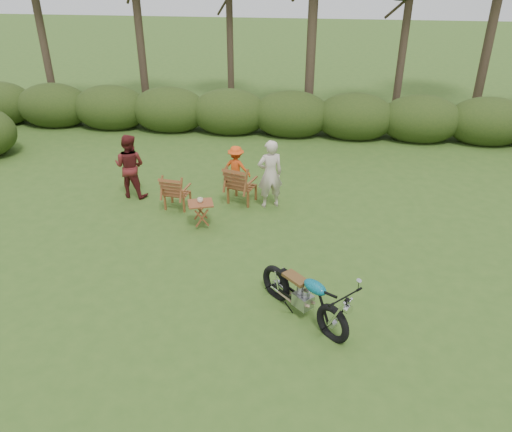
# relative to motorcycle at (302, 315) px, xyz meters

# --- Properties ---
(ground) EXTENTS (80.00, 80.00, 0.00)m
(ground) POSITION_rel_motorcycle_xyz_m (-0.78, 0.08, 0.00)
(ground) COLOR #31511B
(ground) RESTS_ON ground
(tree_line) EXTENTS (22.52, 11.62, 8.14)m
(tree_line) POSITION_rel_motorcycle_xyz_m (-0.28, 9.82, 3.81)
(tree_line) COLOR #36291D
(tree_line) RESTS_ON ground
(motorcycle) EXTENTS (1.82, 1.80, 1.06)m
(motorcycle) POSITION_rel_motorcycle_xyz_m (0.00, 0.00, 0.00)
(motorcycle) COLOR #0E9AB8
(motorcycle) RESTS_ON ground
(lawn_chair_right) EXTENTS (0.82, 0.82, 0.95)m
(lawn_chair_right) POSITION_rel_motorcycle_xyz_m (-1.60, 4.00, 0.00)
(lawn_chair_right) COLOR brown
(lawn_chair_right) RESTS_ON ground
(lawn_chair_left) EXTENTS (0.66, 0.66, 0.85)m
(lawn_chair_left) POSITION_rel_motorcycle_xyz_m (-3.02, 3.51, 0.00)
(lawn_chair_left) COLOR brown
(lawn_chair_left) RESTS_ON ground
(side_table) EXTENTS (0.65, 0.60, 0.55)m
(side_table) POSITION_rel_motorcycle_xyz_m (-2.29, 2.73, 0.28)
(side_table) COLOR brown
(side_table) RESTS_ON ground
(cup) EXTENTS (0.15, 0.15, 0.10)m
(cup) POSITION_rel_motorcycle_xyz_m (-2.30, 2.75, 0.60)
(cup) COLOR beige
(cup) RESTS_ON side_table
(adult_a) EXTENTS (0.69, 0.58, 1.60)m
(adult_a) POSITION_rel_motorcycle_xyz_m (-0.93, 3.86, 0.00)
(adult_a) COLOR beige
(adult_a) RESTS_ON ground
(adult_b) EXTENTS (0.81, 0.67, 1.54)m
(adult_b) POSITION_rel_motorcycle_xyz_m (-4.27, 3.99, 0.00)
(adult_b) COLOR #5B1A1A
(adult_b) RESTS_ON ground
(child) EXTENTS (0.79, 0.55, 1.11)m
(child) POSITION_rel_motorcycle_xyz_m (-1.85, 4.71, 0.00)
(child) COLOR #DD4714
(child) RESTS_ON ground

